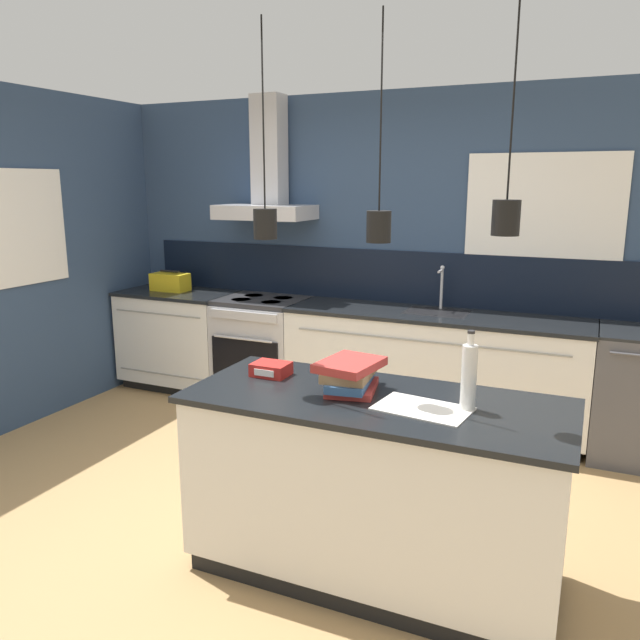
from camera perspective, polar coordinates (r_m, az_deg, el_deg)
The scene contains 12 objects.
ground_plane at distance 3.85m, azimuth -4.76°, elevation -16.96°, with size 16.00×16.00×0.00m, color tan.
wall_back at distance 5.23m, azimuth 5.03°, elevation 6.59°, with size 5.60×2.48×2.60m.
wall_left at distance 5.48m, azimuth -24.24°, elevation 5.28°, with size 0.08×3.80×2.60m.
counter_run_left at distance 5.96m, azimuth -12.62°, elevation -1.68°, with size 1.05×0.64×0.91m.
counter_run_sink at distance 4.95m, azimuth 10.28°, elevation -4.46°, with size 2.31×0.64×1.26m.
oven_range at distance 5.49m, azimuth -5.23°, elevation -2.71°, with size 0.72×0.66×0.91m.
kitchen_island at distance 3.11m, azimuth 4.95°, elevation -14.94°, with size 1.78×0.76×0.91m.
bottle_on_island at distance 2.80m, azimuth 13.45°, elevation -5.03°, with size 0.07×0.07×0.36m.
book_stack at distance 2.99m, azimuth 2.80°, elevation -5.03°, with size 0.29×0.38×0.15m.
red_supply_box at distance 3.25m, azimuth -4.50°, elevation -4.50°, with size 0.19×0.15×0.07m.
paper_pile at distance 2.82m, azimuth 9.38°, elevation -7.99°, with size 0.44×0.31×0.01m.
yellow_toolbox at distance 5.90m, azimuth -13.54°, elevation 3.40°, with size 0.34×0.18×0.19m.
Camera 1 is at (1.64, -2.92, 1.89)m, focal length 35.00 mm.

